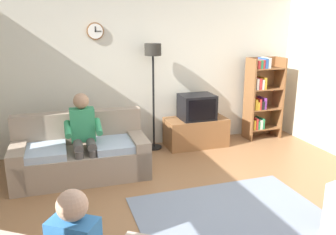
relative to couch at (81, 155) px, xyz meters
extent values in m
plane|color=#8C603D|center=(1.37, -1.57, -0.31)|extent=(12.00, 12.00, 0.00)
cube|color=beige|center=(1.37, 1.09, 1.04)|extent=(6.20, 0.12, 2.70)
cylinder|color=brown|center=(0.42, 1.01, 1.74)|extent=(0.28, 0.03, 0.28)
cylinder|color=white|center=(0.42, 1.00, 1.74)|extent=(0.24, 0.01, 0.24)
cube|color=black|center=(0.42, 0.99, 1.77)|extent=(0.02, 0.01, 0.09)
cube|color=black|center=(0.46, 0.99, 1.74)|extent=(0.11, 0.01, 0.01)
cube|color=gray|center=(0.00, -0.05, -0.10)|extent=(1.91, 0.87, 0.42)
cube|color=gray|center=(0.00, 0.31, 0.35)|extent=(1.90, 0.23, 0.48)
cube|color=gray|center=(0.84, -0.07, -0.03)|extent=(0.23, 0.84, 0.56)
cube|color=gray|center=(-0.84, -0.04, -0.03)|extent=(0.23, 0.84, 0.56)
cube|color=#9EADBC|center=(0.50, -0.11, 0.16)|extent=(0.61, 0.69, 0.10)
cube|color=#9EADBC|center=(-0.50, -0.10, 0.16)|extent=(0.61, 0.69, 0.10)
cube|color=brown|center=(2.10, 0.68, -0.06)|extent=(1.10, 0.56, 0.51)
cube|color=black|center=(2.10, 0.94, -0.03)|extent=(1.10, 0.04, 0.03)
cube|color=black|center=(2.10, 0.66, 0.42)|extent=(0.60, 0.48, 0.44)
cube|color=black|center=(2.10, 0.42, 0.42)|extent=(0.50, 0.01, 0.36)
cube|color=brown|center=(3.19, 0.73, 0.46)|extent=(0.04, 0.36, 1.55)
cube|color=brown|center=(3.83, 0.73, 0.46)|extent=(0.04, 0.36, 1.55)
cube|color=brown|center=(3.51, 0.90, 0.46)|extent=(0.64, 0.02, 1.55)
cube|color=brown|center=(3.51, 0.73, -0.12)|extent=(0.60, 0.34, 0.02)
cube|color=gold|center=(3.26, 0.71, -0.01)|extent=(0.04, 0.28, 0.19)
cube|color=red|center=(3.31, 0.71, 0.00)|extent=(0.04, 0.28, 0.22)
cube|color=#267F4C|center=(3.36, 0.71, -0.03)|extent=(0.04, 0.28, 0.16)
cube|color=silver|center=(3.40, 0.71, -0.02)|extent=(0.05, 0.28, 0.18)
cube|color=#267F4C|center=(3.46, 0.71, -0.01)|extent=(0.04, 0.28, 0.20)
cube|color=brown|center=(3.51, 0.73, 0.27)|extent=(0.60, 0.34, 0.02)
cube|color=gold|center=(3.27, 0.71, 0.38)|extent=(0.05, 0.28, 0.20)
cube|color=gold|center=(3.32, 0.71, 0.36)|extent=(0.04, 0.28, 0.15)
cube|color=red|center=(3.36, 0.71, 0.38)|extent=(0.03, 0.28, 0.20)
cube|color=black|center=(3.41, 0.71, 0.36)|extent=(0.06, 0.28, 0.16)
cube|color=#72338C|center=(3.46, 0.71, 0.39)|extent=(0.04, 0.28, 0.22)
cube|color=brown|center=(3.51, 0.73, 0.66)|extent=(0.60, 0.34, 0.02)
cube|color=silver|center=(3.27, 0.71, 0.77)|extent=(0.05, 0.28, 0.21)
cube|color=red|center=(3.32, 0.71, 0.77)|extent=(0.05, 0.28, 0.21)
cube|color=silver|center=(3.38, 0.71, 0.76)|extent=(0.04, 0.28, 0.18)
cube|color=gold|center=(3.43, 0.71, 0.77)|extent=(0.04, 0.28, 0.21)
cube|color=brown|center=(3.51, 0.73, 1.04)|extent=(0.60, 0.34, 0.02)
cube|color=red|center=(3.27, 0.71, 1.13)|extent=(0.05, 0.28, 0.15)
cube|color=#267F4C|center=(3.32, 0.71, 1.13)|extent=(0.04, 0.28, 0.16)
cube|color=red|center=(3.37, 0.71, 1.13)|extent=(0.04, 0.28, 0.16)
cube|color=#2D59A5|center=(3.42, 0.71, 1.15)|extent=(0.05, 0.28, 0.18)
cube|color=silver|center=(3.49, 0.71, 1.15)|extent=(0.05, 0.28, 0.19)
cylinder|color=black|center=(1.33, 0.78, -0.30)|extent=(0.28, 0.28, 0.03)
cylinder|color=black|center=(1.33, 0.78, 0.54)|extent=(0.04, 0.04, 1.70)
cylinder|color=black|center=(1.33, 0.78, 1.44)|extent=(0.28, 0.28, 0.20)
cube|color=slate|center=(1.57, -1.75, -0.31)|extent=(2.20, 1.70, 0.01)
cube|color=#338C59|center=(0.05, 0.00, 0.47)|extent=(0.34, 0.21, 0.48)
sphere|color=#A37A5B|center=(0.05, -0.01, 0.82)|extent=(0.22, 0.22, 0.22)
cylinder|color=#4C4742|center=(0.14, -0.20, 0.23)|extent=(0.14, 0.38, 0.13)
cylinder|color=#4C4742|center=(-0.04, -0.19, 0.23)|extent=(0.14, 0.38, 0.13)
cylinder|color=#4C4742|center=(0.14, -0.39, -0.05)|extent=(0.11, 0.11, 0.52)
cylinder|color=#4C4742|center=(-0.04, -0.38, -0.05)|extent=(0.11, 0.11, 0.52)
cylinder|color=#338C59|center=(0.26, -0.11, 0.45)|extent=(0.10, 0.33, 0.20)
cylinder|color=#338C59|center=(-0.16, -0.10, 0.45)|extent=(0.10, 0.33, 0.20)
sphere|color=tan|center=(-0.24, -2.73, 0.70)|extent=(0.22, 0.22, 0.22)
camera|label=1|loc=(-0.28, -4.96, 1.90)|focal=37.58mm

